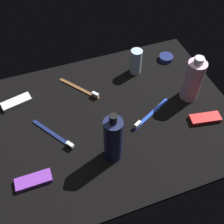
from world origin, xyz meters
TOP-DOWN VIEW (x-y plane):
  - ground_plane at (0.00, 0.00)cm, footprint 84.00×64.00cm
  - lotion_bottle at (4.63, 13.80)cm, footprint 5.53×5.53cm
  - bodywash_bottle at (-29.56, -0.01)cm, footprint 6.38×6.38cm
  - deodorant_stick at (-16.48, -18.64)cm, footprint 4.43×4.43cm
  - toothbrush_blue at (-12.38, 3.72)cm, footprint 16.61×9.18cm
  - toothbrush_brown at (6.29, -16.00)cm, footprint 11.79×15.10cm
  - toothbrush_navy at (19.90, 1.42)cm, footprint 11.03×15.61cm
  - snack_bar_white at (29.87, -17.52)cm, footprint 11.03×6.19cm
  - snack_bar_purple at (29.18, 14.39)cm, footprint 10.41×4.03cm
  - snack_bar_red at (-29.39, 11.63)cm, footprint 10.94×5.75cm
  - cream_tin_left at (-31.23, -21.02)cm, footprint 5.75×5.75cm

SIDE VIEW (x-z plane):
  - ground_plane at x=0.00cm, z-range -1.20..0.00cm
  - toothbrush_blue at x=-12.38cm, z-range -0.44..1.66cm
  - toothbrush_brown at x=6.29cm, z-range -0.44..1.66cm
  - toothbrush_navy at x=19.90cm, z-range -0.44..1.66cm
  - snack_bar_white at x=29.87cm, z-range 0.00..1.50cm
  - snack_bar_purple at x=29.18cm, z-range 0.00..1.50cm
  - snack_bar_red at x=-29.39cm, z-range 0.00..1.50cm
  - cream_tin_left at x=-31.23cm, z-range 0.00..1.74cm
  - deodorant_stick at x=-16.48cm, z-range 0.00..10.13cm
  - bodywash_bottle at x=-29.56cm, z-range -0.80..17.02cm
  - lotion_bottle at x=4.63cm, z-range -1.15..18.42cm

